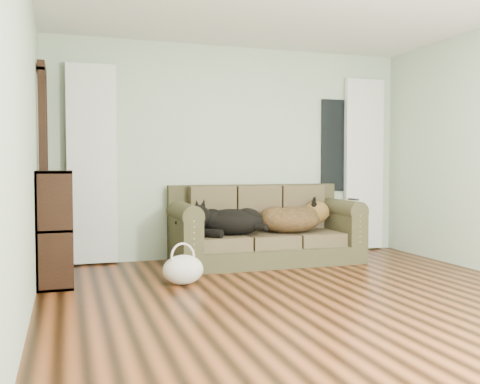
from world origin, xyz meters
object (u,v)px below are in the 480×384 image
object	(u,v)px
tote_bag	(183,268)
dog_black_lab	(228,223)
dog_shepherd	(292,220)
bookshelf	(55,231)
sofa	(266,224)

from	to	relation	value
tote_bag	dog_black_lab	bearing A→B (deg)	49.46
dog_shepherd	tote_bag	xyz separation A→B (m)	(-1.48, -0.79, -0.33)
dog_black_lab	dog_shepherd	world-z (taller)	dog_shepherd
dog_shepherd	bookshelf	bearing A→B (deg)	15.83
dog_shepherd	bookshelf	xyz separation A→B (m)	(-2.63, -0.31, 0.01)
tote_bag	dog_shepherd	bearing A→B (deg)	28.27
dog_black_lab	bookshelf	world-z (taller)	bookshelf
sofa	tote_bag	world-z (taller)	sofa
dog_black_lab	dog_shepherd	xyz separation A→B (m)	(0.79, -0.01, 0.01)
dog_black_lab	tote_bag	xyz separation A→B (m)	(-0.69, -0.80, -0.32)
tote_bag	bookshelf	xyz separation A→B (m)	(-1.15, 0.48, 0.34)
dog_shepherd	tote_bag	distance (m)	1.71
tote_bag	bookshelf	bearing A→B (deg)	157.22
sofa	dog_shepherd	bearing A→B (deg)	-13.66
sofa	dog_shepherd	world-z (taller)	sofa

